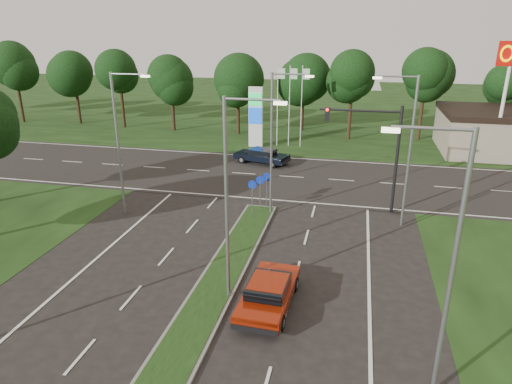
# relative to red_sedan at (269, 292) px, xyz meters

# --- Properties ---
(verge_far) EXTENTS (160.00, 50.00, 0.02)m
(verge_far) POSITION_rel_red_sedan_xyz_m (-2.68, 49.29, -0.70)
(verge_far) COLOR black
(verge_far) RESTS_ON ground
(cross_road) EXTENTS (160.00, 12.00, 0.02)m
(cross_road) POSITION_rel_red_sedan_xyz_m (-2.68, 18.29, -0.70)
(cross_road) COLOR black
(cross_road) RESTS_ON ground
(median_kerb) EXTENTS (2.00, 26.00, 0.12)m
(median_kerb) POSITION_rel_red_sedan_xyz_m (-2.68, -1.71, -0.64)
(median_kerb) COLOR slate
(median_kerb) RESTS_ON ground
(streetlight_median_near) EXTENTS (2.53, 0.22, 9.00)m
(streetlight_median_near) POSITION_rel_red_sedan_xyz_m (-1.68, 0.29, 4.38)
(streetlight_median_near) COLOR gray
(streetlight_median_near) RESTS_ON ground
(streetlight_median_far) EXTENTS (2.53, 0.22, 9.00)m
(streetlight_median_far) POSITION_rel_red_sedan_xyz_m (-1.68, 10.29, 4.38)
(streetlight_median_far) COLOR gray
(streetlight_median_far) RESTS_ON ground
(streetlight_left_far) EXTENTS (2.53, 0.22, 9.00)m
(streetlight_left_far) POSITION_rel_red_sedan_xyz_m (-10.98, 8.29, 4.38)
(streetlight_left_far) COLOR gray
(streetlight_left_far) RESTS_ON ground
(streetlight_right_far) EXTENTS (2.53, 0.22, 9.00)m
(streetlight_right_far) POSITION_rel_red_sedan_xyz_m (6.12, 10.29, 4.38)
(streetlight_right_far) COLOR gray
(streetlight_right_far) RESTS_ON ground
(streetlight_right_near) EXTENTS (2.53, 0.22, 9.00)m
(streetlight_right_near) POSITION_rel_red_sedan_xyz_m (6.12, -3.71, 4.38)
(streetlight_right_near) COLOR gray
(streetlight_right_near) RESTS_ON ground
(traffic_signal) EXTENTS (5.10, 0.42, 7.00)m
(traffic_signal) POSITION_rel_red_sedan_xyz_m (4.50, 12.28, 3.95)
(traffic_signal) COLOR black
(traffic_signal) RESTS_ON ground
(median_signs) EXTENTS (1.16, 1.76, 2.38)m
(median_signs) POSITION_rel_red_sedan_xyz_m (-2.68, 10.69, 1.01)
(median_signs) COLOR gray
(median_signs) RESTS_ON ground
(gas_pylon) EXTENTS (5.80, 1.26, 8.00)m
(gas_pylon) POSITION_rel_red_sedan_xyz_m (-6.47, 27.34, 2.50)
(gas_pylon) COLOR silver
(gas_pylon) RESTS_ON ground
(mcdonalds_sign) EXTENTS (2.20, 0.47, 10.40)m
(mcdonalds_sign) POSITION_rel_red_sedan_xyz_m (15.32, 26.26, 7.29)
(mcdonalds_sign) COLOR silver
(mcdonalds_sign) RESTS_ON ground
(treeline_far) EXTENTS (6.00, 6.00, 9.90)m
(treeline_far) POSITION_rel_red_sedan_xyz_m (-2.58, 34.22, 6.13)
(treeline_far) COLOR black
(treeline_far) RESTS_ON ground
(red_sedan) EXTENTS (2.15, 4.81, 1.30)m
(red_sedan) POSITION_rel_red_sedan_xyz_m (0.00, 0.00, 0.00)
(red_sedan) COLOR maroon
(red_sedan) RESTS_ON ground
(navy_sedan) EXTENTS (5.11, 3.18, 1.31)m
(navy_sedan) POSITION_rel_red_sedan_xyz_m (-4.85, 21.60, 0.00)
(navy_sedan) COLOR black
(navy_sedan) RESTS_ON ground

